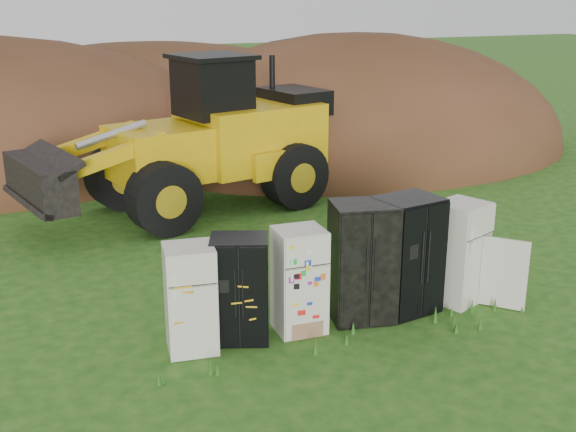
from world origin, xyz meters
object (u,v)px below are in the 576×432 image
Objects in this scene: fridge_black_side at (240,289)px; fridge_black_right at (407,255)px; fridge_leftmost at (191,299)px; wheel_loader at (179,137)px; fridge_dark_mid at (363,262)px; fridge_open_door at (459,252)px; fridge_sticker at (299,280)px.

fridge_black_right is at bearing 19.61° from fridge_black_side.
fridge_black_side is 2.89m from fridge_black_right.
fridge_leftmost is 7.07m from wheel_loader.
fridge_dark_mid is 0.26× the size of wheel_loader.
wheel_loader is (-3.11, 6.82, 0.97)m from fridge_open_door.
fridge_dark_mid is at bearing 3.12° from fridge_sticker.
wheel_loader reaches higher than fridge_dark_mid.
fridge_sticker is at bearing -102.05° from wheel_loader.
wheel_loader is (-0.15, 6.81, 1.01)m from fridge_sticker.
fridge_sticker is (0.95, -0.06, 0.01)m from fridge_black_side.
fridge_black_side is at bearing -169.49° from fridge_dark_mid.
fridge_black_right reaches higher than fridge_sticker.
fridge_open_door is at bearing -10.13° from fridge_black_right.
fridge_black_side is at bearing 169.44° from fridge_black_right.
fridge_black_side is at bearing 157.16° from fridge_open_door.
fridge_dark_mid is 1.11× the size of fridge_open_door.
wheel_loader is (-1.26, 6.80, 0.87)m from fridge_dark_mid.
fridge_black_side is at bearing -110.10° from wheel_loader.
fridge_sticker is 1.12m from fridge_dark_mid.
fridge_leftmost is 0.79m from fridge_black_side.
fridge_black_right is 0.26× the size of wheel_loader.
fridge_leftmost is at bearing -116.45° from wheel_loader.
fridge_black_right is at bearing 11.93° from fridge_dark_mid.
wheel_loader is at bearing 93.87° from fridge_sticker.
fridge_leftmost is 0.99× the size of fridge_black_side.
fridge_black_side reaches higher than fridge_leftmost.
fridge_open_door is at bearing -78.79° from wheel_loader.
fridge_sticker is at bearing 158.05° from fridge_open_door.
fridge_dark_mid is (2.85, 0.00, 0.16)m from fridge_leftmost.
fridge_sticker is at bearing 7.38° from fridge_leftmost.
fridge_sticker is at bearing -167.55° from fridge_dark_mid.
fridge_leftmost is at bearing 170.52° from fridge_black_right.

